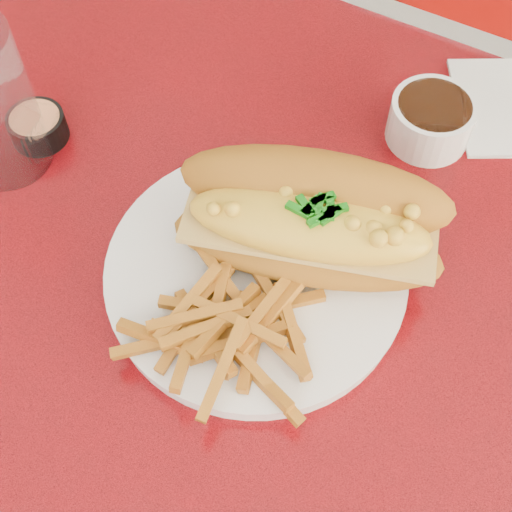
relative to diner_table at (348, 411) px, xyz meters
The scene contains 8 objects.
diner_table is the anchor object (origin of this frame).
booth_bench_far 0.87m from the diner_table, 90.00° to the left, with size 1.20×0.51×0.90m.
dinner_plate 0.21m from the diner_table, behind, with size 0.31×0.31×0.02m.
mac_hoagie 0.24m from the diner_table, 148.87° to the left, with size 0.26×0.18×0.10m.
fries_pile 0.23m from the diner_table, 151.95° to the right, with size 0.12×0.11×0.04m, color #C07820, non-canonical shape.
fork 0.19m from the diner_table, 166.04° to the left, with size 0.06×0.15×0.00m.
gravy_ramekin 0.31m from the diner_table, 100.65° to the left, with size 0.08×0.08×0.05m.
sauce_cup_left 0.43m from the diner_table, behind, with size 0.06×0.06×0.03m.
Camera 1 is at (0.04, -0.27, 1.32)m, focal length 50.00 mm.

